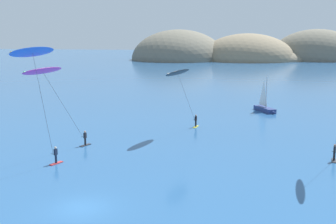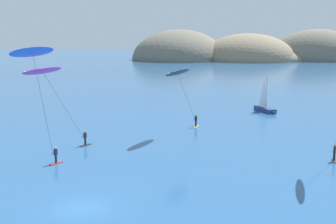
% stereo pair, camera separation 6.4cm
% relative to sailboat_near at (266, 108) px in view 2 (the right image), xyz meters
% --- Properties ---
extents(ground_plane, '(600.00, 600.00, 0.00)m').
position_rel_sailboat_near_xyz_m(ground_plane, '(-15.10, -41.56, -0.64)').
color(ground_plane, '#285689').
extents(headland_island, '(111.59, 53.50, 29.54)m').
position_rel_sailboat_near_xyz_m(headland_island, '(-3.64, 140.40, -0.64)').
color(headland_island, '#6B6656').
rests_on(headland_island, ground).
extents(sailboat_near, '(3.65, 5.69, 5.70)m').
position_rel_sailboat_near_xyz_m(sailboat_near, '(0.00, 0.00, 0.00)').
color(sailboat_near, navy).
rests_on(sailboat_near, ground).
extents(kitesurfer_black, '(3.65, 8.81, 8.29)m').
position_rel_sailboat_near_xyz_m(kitesurfer_black, '(-11.50, -18.07, 6.69)').
color(kitesurfer_black, yellow).
rests_on(kitesurfer_black, ground).
extents(kitesurfer_magenta, '(3.89, 8.98, 9.32)m').
position_rel_sailboat_near_xyz_m(kitesurfer_magenta, '(-22.89, -30.18, 7.62)').
color(kitesurfer_magenta, '#2D2D33').
rests_on(kitesurfer_magenta, ground).
extents(kitesurfer_blue, '(2.98, 5.59, 11.40)m').
position_rel_sailboat_near_xyz_m(kitesurfer_blue, '(-22.10, -33.93, 9.49)').
color(kitesurfer_blue, red).
rests_on(kitesurfer_blue, ground).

